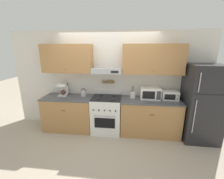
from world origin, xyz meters
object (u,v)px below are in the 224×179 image
object	(u,v)px
coffee_maker	(64,89)
utensil_crock	(133,95)
microwave	(150,93)
refrigerator	(202,103)
tea_kettle	(84,93)
stove_range	(107,114)
toaster_oven	(170,95)

from	to	relation	value
coffee_maker	utensil_crock	size ratio (longest dim) A/B	1.05
coffee_maker	microwave	xyz separation A→B (m)	(2.26, -0.01, -0.02)
refrigerator	microwave	size ratio (longest dim) A/B	3.68
coffee_maker	microwave	distance (m)	2.26
tea_kettle	utensil_crock	bearing A→B (deg)	0.00
refrigerator	tea_kettle	xyz separation A→B (m)	(-2.85, 0.18, 0.09)
stove_range	refrigerator	size ratio (longest dim) A/B	0.56
microwave	utensil_crock	world-z (taller)	utensil_crock
tea_kettle	coffee_maker	distance (m)	0.57
coffee_maker	stove_range	bearing A→B (deg)	-7.21
stove_range	tea_kettle	bearing A→B (deg)	169.31
toaster_oven	tea_kettle	bearing A→B (deg)	179.96
tea_kettle	utensil_crock	distance (m)	1.27
coffee_maker	utensil_crock	bearing A→B (deg)	-1.00
stove_range	coffee_maker	xyz separation A→B (m)	(-1.18, 0.15, 0.60)
refrigerator	utensil_crock	distance (m)	1.59
stove_range	toaster_oven	size ratio (longest dim) A/B	2.57
utensil_crock	coffee_maker	bearing A→B (deg)	179.00
refrigerator	coffee_maker	distance (m)	3.42
stove_range	refrigerator	xyz separation A→B (m)	(2.23, -0.06, 0.43)
microwave	coffee_maker	bearing A→B (deg)	179.64
microwave	stove_range	bearing A→B (deg)	-172.91
refrigerator	stove_range	bearing A→B (deg)	178.48
stove_range	toaster_oven	bearing A→B (deg)	4.25
utensil_crock	stove_range	bearing A→B (deg)	-169.85
microwave	toaster_oven	size ratio (longest dim) A/B	1.25
utensil_crock	toaster_oven	world-z (taller)	utensil_crock
utensil_crock	refrigerator	bearing A→B (deg)	-6.37
coffee_maker	microwave	size ratio (longest dim) A/B	0.68
stove_range	microwave	xyz separation A→B (m)	(1.08, 0.13, 0.58)
coffee_maker	toaster_oven	size ratio (longest dim) A/B	0.85
refrigerator	coffee_maker	size ratio (longest dim) A/B	5.40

